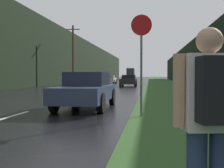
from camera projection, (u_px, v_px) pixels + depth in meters
grass_verge at (167, 85)px, 39.11m from camera, size 6.00×240.00×0.02m
lane_stripe_b at (7, 118)px, 8.45m from camera, size 0.12×3.00×0.01m
lane_stripe_c at (71, 99)px, 15.38m from camera, size 0.12×3.00×0.01m
lane_stripe_d at (95, 91)px, 22.32m from camera, size 0.12×3.00×0.01m
treeline_far_side at (72, 59)px, 51.06m from camera, size 2.00×140.00×8.56m
treeline_near_side at (199, 61)px, 48.11m from camera, size 2.00×140.00×7.55m
utility_pole_far at (73, 55)px, 36.24m from camera, size 1.80×0.24×7.73m
stop_sign at (141, 56)px, 8.55m from camera, size 0.63×0.07×3.12m
hitchhiker_with_backpack at (211, 117)px, 2.17m from camera, size 0.56×0.46×1.65m
car_passing_near at (87, 90)px, 10.97m from camera, size 1.84×4.61×1.40m
car_passing_far at (129, 80)px, 32.93m from camera, size 1.87×4.56×1.34m
car_oncoming at (109, 79)px, 43.04m from camera, size 1.93×4.17×1.31m
delivery_truck at (131, 74)px, 92.65m from camera, size 2.52×7.93×3.64m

